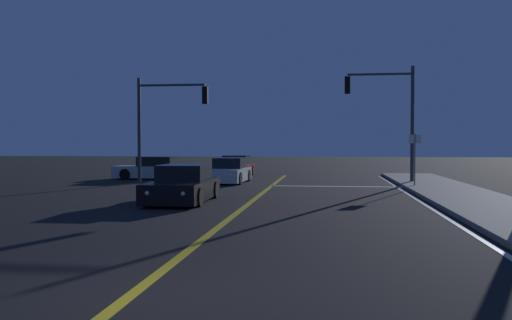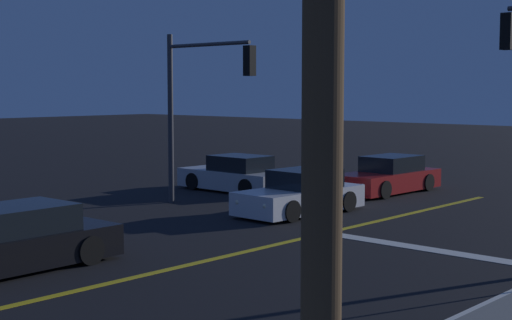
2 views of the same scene
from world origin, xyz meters
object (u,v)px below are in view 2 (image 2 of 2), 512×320
at_px(car_lead_oncoming_silver, 236,176).
at_px(car_side_waiting_black, 9,242).
at_px(traffic_signal_far_left, 199,91).
at_px(car_parked_curb_red, 388,177).
at_px(car_far_approaching_white, 301,194).

height_order(car_lead_oncoming_silver, car_side_waiting_black, same).
bearing_deg(traffic_signal_far_left, car_side_waiting_black, -69.03).
relative_size(car_parked_curb_red, traffic_signal_far_left, 0.84).
bearing_deg(car_lead_oncoming_silver, car_side_waiting_black, -156.93).
relative_size(car_side_waiting_black, traffic_signal_far_left, 0.85).
xyz_separation_m(car_lead_oncoming_silver, traffic_signal_far_left, (1.73, -3.52, 3.13)).
relative_size(car_parked_curb_red, car_side_waiting_black, 0.99).
height_order(car_parked_curb_red, car_lead_oncoming_silver, same).
xyz_separation_m(car_lead_oncoming_silver, car_side_waiting_black, (5.02, -12.11, 0.00)).
distance_m(car_parked_curb_red, car_side_waiting_black, 15.61).
distance_m(car_lead_oncoming_silver, car_side_waiting_black, 13.11).
relative_size(car_lead_oncoming_silver, car_side_waiting_black, 0.95).
distance_m(car_parked_curb_red, traffic_signal_far_left, 8.12).
height_order(car_far_approaching_white, car_side_waiting_black, same).
xyz_separation_m(car_far_approaching_white, car_lead_oncoming_silver, (-4.98, 2.36, 0.00)).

